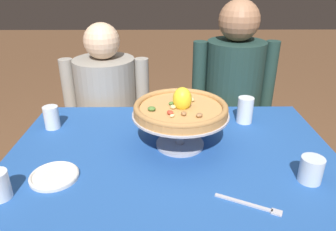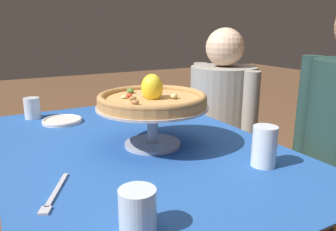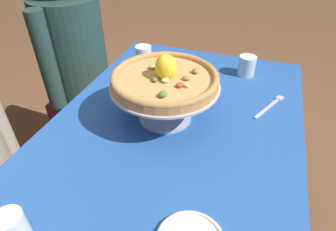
{
  "view_description": "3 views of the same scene",
  "coord_description": "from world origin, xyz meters",
  "px_view_note": "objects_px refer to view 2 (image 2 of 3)",
  "views": [
    {
      "loc": [
        -0.02,
        -1.09,
        1.4
      ],
      "look_at": [
        -0.01,
        0.09,
        0.85
      ],
      "focal_mm": 33.7,
      "sensor_mm": 36.0,
      "label": 1
    },
    {
      "loc": [
        1.02,
        -0.43,
        1.14
      ],
      "look_at": [
        0.04,
        0.11,
        0.83
      ],
      "focal_mm": 35.24,
      "sensor_mm": 36.0,
      "label": 2
    },
    {
      "loc": [
        -0.77,
        -0.24,
        1.39
      ],
      "look_at": [
        0.02,
        0.03,
        0.76
      ],
      "focal_mm": 30.59,
      "sensor_mm": 36.0,
      "label": 3
    }
  ],
  "objects_px": {
    "pizza_stand": "(152,118)",
    "diner_left": "(221,135)",
    "pizza": "(152,99)",
    "water_glass_back_left": "(132,98)",
    "water_glass_front_right": "(138,212)",
    "side_plate": "(62,121)",
    "dinner_fork": "(54,194)",
    "water_glass_front_left": "(32,109)",
    "water_glass_back_right": "(264,148)"
  },
  "relations": [
    {
      "from": "pizza_stand",
      "to": "diner_left",
      "type": "distance_m",
      "value": 0.8
    },
    {
      "from": "pizza",
      "to": "water_glass_back_left",
      "type": "xyz_separation_m",
      "value": [
        -0.58,
        0.16,
        -0.12
      ]
    },
    {
      "from": "water_glass_front_right",
      "to": "side_plate",
      "type": "bearing_deg",
      "value": 178.44
    },
    {
      "from": "pizza",
      "to": "water_glass_front_right",
      "type": "bearing_deg",
      "value": -29.44
    },
    {
      "from": "water_glass_back_left",
      "to": "pizza_stand",
      "type": "bearing_deg",
      "value": -15.83
    },
    {
      "from": "pizza_stand",
      "to": "water_glass_back_left",
      "type": "xyz_separation_m",
      "value": [
        -0.58,
        0.16,
        -0.06
      ]
    },
    {
      "from": "water_glass_back_left",
      "to": "side_plate",
      "type": "relative_size",
      "value": 0.62
    },
    {
      "from": "pizza",
      "to": "water_glass_front_right",
      "type": "height_order",
      "value": "pizza"
    },
    {
      "from": "side_plate",
      "to": "water_glass_front_right",
      "type": "bearing_deg",
      "value": -1.56
    },
    {
      "from": "water_glass_back_left",
      "to": "water_glass_front_right",
      "type": "distance_m",
      "value": 1.09
    },
    {
      "from": "pizza_stand",
      "to": "side_plate",
      "type": "distance_m",
      "value": 0.51
    },
    {
      "from": "pizza_stand",
      "to": "dinner_fork",
      "type": "distance_m",
      "value": 0.44
    },
    {
      "from": "pizza",
      "to": "water_glass_back_left",
      "type": "relative_size",
      "value": 3.57
    },
    {
      "from": "water_glass_front_left",
      "to": "side_plate",
      "type": "height_order",
      "value": "water_glass_front_left"
    },
    {
      "from": "water_glass_back_right",
      "to": "water_glass_front_right",
      "type": "relative_size",
      "value": 1.36
    },
    {
      "from": "pizza",
      "to": "dinner_fork",
      "type": "distance_m",
      "value": 0.46
    },
    {
      "from": "water_glass_back_left",
      "to": "dinner_fork",
      "type": "xyz_separation_m",
      "value": [
        0.78,
        -0.54,
        -0.04
      ]
    },
    {
      "from": "water_glass_front_left",
      "to": "pizza",
      "type": "bearing_deg",
      "value": 28.9
    },
    {
      "from": "pizza",
      "to": "side_plate",
      "type": "relative_size",
      "value": 2.2
    },
    {
      "from": "dinner_fork",
      "to": "pizza",
      "type": "bearing_deg",
      "value": 118.87
    },
    {
      "from": "pizza_stand",
      "to": "water_glass_front_right",
      "type": "relative_size",
      "value": 4.23
    },
    {
      "from": "pizza",
      "to": "water_glass_front_right",
      "type": "distance_m",
      "value": 0.52
    },
    {
      "from": "water_glass_back_left",
      "to": "water_glass_front_left",
      "type": "xyz_separation_m",
      "value": [
        -0.01,
        -0.49,
        -0.0
      ]
    },
    {
      "from": "side_plate",
      "to": "water_glass_back_right",
      "type": "bearing_deg",
      "value": 29.81
    },
    {
      "from": "water_glass_back_right",
      "to": "side_plate",
      "type": "relative_size",
      "value": 0.73
    },
    {
      "from": "pizza_stand",
      "to": "water_glass_back_right",
      "type": "bearing_deg",
      "value": 34.46
    },
    {
      "from": "water_glass_back_right",
      "to": "dinner_fork",
      "type": "xyz_separation_m",
      "value": [
        -0.11,
        -0.59,
        -0.05
      ]
    },
    {
      "from": "pizza_stand",
      "to": "dinner_fork",
      "type": "bearing_deg",
      "value": -61.14
    },
    {
      "from": "water_glass_back_right",
      "to": "dinner_fork",
      "type": "distance_m",
      "value": 0.6
    },
    {
      "from": "water_glass_back_right",
      "to": "diner_left",
      "type": "height_order",
      "value": "diner_left"
    },
    {
      "from": "pizza_stand",
      "to": "pizza",
      "type": "distance_m",
      "value": 0.07
    },
    {
      "from": "side_plate",
      "to": "dinner_fork",
      "type": "xyz_separation_m",
      "value": [
        0.65,
        -0.15,
        -0.01
      ]
    },
    {
      "from": "water_glass_front_left",
      "to": "water_glass_back_right",
      "type": "bearing_deg",
      "value": 30.95
    },
    {
      "from": "water_glass_back_right",
      "to": "water_glass_front_left",
      "type": "bearing_deg",
      "value": -149.05
    },
    {
      "from": "water_glass_back_left",
      "to": "side_plate",
      "type": "xyz_separation_m",
      "value": [
        0.13,
        -0.39,
        -0.04
      ]
    },
    {
      "from": "water_glass_front_left",
      "to": "diner_left",
      "type": "distance_m",
      "value": 0.99
    },
    {
      "from": "water_glass_back_right",
      "to": "water_glass_front_right",
      "type": "bearing_deg",
      "value": -75.47
    },
    {
      "from": "pizza",
      "to": "pizza_stand",
      "type": "bearing_deg",
      "value": 114.77
    },
    {
      "from": "water_glass_back_left",
      "to": "diner_left",
      "type": "distance_m",
      "value": 0.54
    },
    {
      "from": "side_plate",
      "to": "water_glass_front_left",
      "type": "bearing_deg",
      "value": -143.2
    },
    {
      "from": "dinner_fork",
      "to": "diner_left",
      "type": "height_order",
      "value": "diner_left"
    },
    {
      "from": "pizza",
      "to": "water_glass_back_right",
      "type": "bearing_deg",
      "value": 34.53
    },
    {
      "from": "water_glass_back_right",
      "to": "water_glass_back_left",
      "type": "bearing_deg",
      "value": -176.63
    },
    {
      "from": "water_glass_front_left",
      "to": "water_glass_front_right",
      "type": "xyz_separation_m",
      "value": [
        1.02,
        0.08,
        -0.0
      ]
    },
    {
      "from": "pizza_stand",
      "to": "diner_left",
      "type": "xyz_separation_m",
      "value": [
        -0.41,
        0.62,
        -0.28
      ]
    },
    {
      "from": "pizza",
      "to": "side_plate",
      "type": "height_order",
      "value": "pizza"
    },
    {
      "from": "pizza",
      "to": "side_plate",
      "type": "xyz_separation_m",
      "value": [
        -0.45,
        -0.22,
        -0.16
      ]
    },
    {
      "from": "water_glass_front_right",
      "to": "dinner_fork",
      "type": "bearing_deg",
      "value": -151.28
    },
    {
      "from": "pizza",
      "to": "water_glass_front_left",
      "type": "relative_size",
      "value": 3.92
    },
    {
      "from": "water_glass_back_right",
      "to": "water_glass_front_right",
      "type": "height_order",
      "value": "water_glass_back_right"
    }
  ]
}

